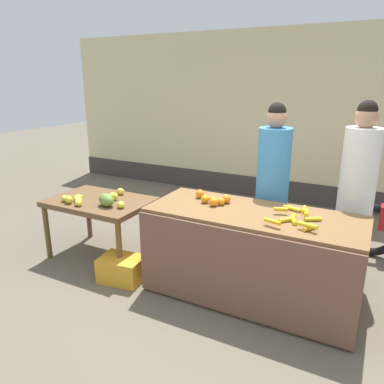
{
  "coord_description": "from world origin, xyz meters",
  "views": [
    {
      "loc": [
        1.25,
        -3.05,
        2.02
      ],
      "look_at": [
        -0.41,
        0.15,
        0.91
      ],
      "focal_mm": 34.38,
      "sensor_mm": 36.0,
      "label": 1
    }
  ],
  "objects_px": {
    "vendor_woman_white_shirt": "(356,195)",
    "produce_sack": "(191,226)",
    "vendor_woman_blue_shirt": "(272,189)",
    "produce_crate": "(122,269)"
  },
  "relations": [
    {
      "from": "vendor_woman_white_shirt",
      "to": "produce_sack",
      "type": "xyz_separation_m",
      "value": [
        -1.8,
        -0.07,
        -0.65
      ]
    },
    {
      "from": "produce_sack",
      "to": "vendor_woman_blue_shirt",
      "type": "bearing_deg",
      "value": -1.61
    },
    {
      "from": "vendor_woman_white_shirt",
      "to": "produce_crate",
      "type": "bearing_deg",
      "value": -152.16
    },
    {
      "from": "vendor_woman_white_shirt",
      "to": "produce_crate",
      "type": "distance_m",
      "value": 2.48
    },
    {
      "from": "vendor_woman_blue_shirt",
      "to": "vendor_woman_white_shirt",
      "type": "height_order",
      "value": "vendor_woman_white_shirt"
    },
    {
      "from": "produce_crate",
      "to": "vendor_woman_blue_shirt",
      "type": "bearing_deg",
      "value": 38.26
    },
    {
      "from": "vendor_woman_blue_shirt",
      "to": "vendor_woman_white_shirt",
      "type": "bearing_deg",
      "value": 6.94
    },
    {
      "from": "produce_crate",
      "to": "vendor_woman_white_shirt",
      "type": "bearing_deg",
      "value": 27.84
    },
    {
      "from": "vendor_woman_white_shirt",
      "to": "vendor_woman_blue_shirt",
      "type": "bearing_deg",
      "value": -173.06
    },
    {
      "from": "produce_sack",
      "to": "vendor_woman_white_shirt",
      "type": "bearing_deg",
      "value": 2.25
    }
  ]
}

